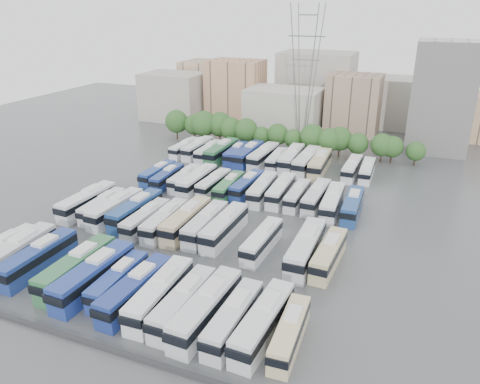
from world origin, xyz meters
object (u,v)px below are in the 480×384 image
at_px(bus_r0_s10, 206,308).
at_px(bus_r3_s8, 291,158).
at_px(bus_r2_s8, 262,189).
at_px(bus_r2_s13, 353,205).
at_px(bus_r2_s3, 185,178).
at_px(bus_r3_s10, 320,163).
at_px(bus_r1_s0, 87,201).
at_px(bus_r0_s1, 16,254).
at_px(bus_r2_s1, 158,173).
at_px(bus_r3_s1, 198,148).
at_px(bus_r2_s10, 297,195).
at_px(bus_r0_s11, 234,318).
at_px(bus_r1_s3, 136,210).
at_px(bus_r2_s4, 197,181).
at_px(bus_r1_s13, 329,254).
at_px(bus_r2_s12, 332,202).
at_px(bus_r0_s7, 136,289).
at_px(bus_r3_s12, 352,168).
at_px(bus_r0_s12, 263,322).
at_px(apartment_tower, 443,97).
at_px(bus_r1_s10, 262,241).
at_px(bus_r2_s11, 316,197).
at_px(bus_r0_s4, 77,268).
at_px(bus_r2_s2, 167,177).
at_px(bus_r1_s2, 116,208).
at_px(bus_r3_s2, 209,152).
at_px(bus_r3_s6, 263,156).
at_px(bus_r0_s2, 38,258).
at_px(bus_r3_s3, 221,151).
at_px(bus_r2_s6, 229,187).
at_px(bus_r2_s7, 247,185).
at_px(bus_r0_s5, 94,275).
at_px(bus_r2_s5, 214,183).
at_px(bus_r3_s4, 236,153).
at_px(electricity_pylon, 305,70).
at_px(bus_r3_s9, 307,161).
at_px(bus_r1_s7, 206,224).
at_px(bus_r1_s12, 306,248).
at_px(bus_r1_s6, 186,220).
at_px(bus_r3_s5, 249,154).
at_px(bus_r0_s9, 183,303).
at_px(bus_r1_s1, 103,206).
at_px(bus_r3_s13, 367,170).
at_px(bus_r1_s8, 225,227).
at_px(bus_r3_s7, 276,160).
at_px(bus_r1_s4, 146,219).
at_px(bus_r1_s5, 165,221).

bearing_deg(bus_r0_s10, bus_r3_s8, 98.87).
distance_m(bus_r2_s8, bus_r2_s13, 16.89).
distance_m(bus_r2_s3, bus_r3_s10, 29.23).
bearing_deg(bus_r2_s8, bus_r1_s0, -149.54).
relative_size(bus_r0_s1, bus_r2_s1, 1.26).
relative_size(bus_r2_s1, bus_r3_s1, 0.89).
xyz_separation_m(bus_r2_s10, bus_r3_s10, (-0.11, 17.97, 0.39)).
height_order(bus_r0_s11, bus_r1_s3, bus_r1_s3).
relative_size(bus_r0_s11, bus_r2_s4, 0.96).
relative_size(bus_r1_s13, bus_r2_s12, 0.96).
relative_size(bus_r0_s7, bus_r3_s12, 1.12).
bearing_deg(bus_r3_s10, bus_r2_s12, -72.90).
relative_size(bus_r0_s12, bus_r3_s8, 0.95).
xyz_separation_m(apartment_tower, bus_r1_s10, (-22.44, -64.81, -11.24)).
distance_m(bus_r0_s10, bus_r2_s11, 37.45).
height_order(bus_r0_s4, bus_r2_s2, bus_r0_s4).
bearing_deg(bus_r1_s2, bus_r3_s2, 91.92).
bearing_deg(bus_r1_s2, bus_r3_s6, 72.12).
distance_m(bus_r0_s2, bus_r3_s3, 53.40).
xyz_separation_m(bus_r2_s6, bus_r3_s12, (19.76, 19.37, 0.05)).
bearing_deg(apartment_tower, bus_r2_s7, -125.85).
relative_size(bus_r0_s5, bus_r2_s5, 1.23).
height_order(bus_r2_s12, bus_r3_s4, bus_r2_s12).
xyz_separation_m(electricity_pylon, bus_r3_s9, (6.45, -19.49, -16.55)).
bearing_deg(bus_r1_s7, bus_r1_s12, -7.36).
height_order(bus_r1_s6, bus_r2_s11, bus_r1_s6).
bearing_deg(bus_r0_s11, bus_r1_s12, 80.24).
bearing_deg(bus_r0_s10, bus_r2_s8, 102.23).
xyz_separation_m(bus_r2_s2, bus_r3_s5, (9.97, 19.20, 0.35)).
height_order(bus_r0_s9, bus_r3_s6, bus_r3_s6).
relative_size(bus_r1_s1, bus_r3_s12, 0.98).
height_order(electricity_pylon, bus_r0_s11, electricity_pylon).
bearing_deg(bus_r3_s9, bus_r3_s13, 1.61).
height_order(bus_r1_s2, bus_r2_s10, bus_r1_s2).
bearing_deg(bus_r2_s10, bus_r3_s10, 90.07).
distance_m(bus_r1_s8, bus_r3_s7, 35.58).
relative_size(bus_r0_s1, bus_r3_s1, 1.13).
distance_m(bus_r1_s4, bus_r1_s7, 9.96).
bearing_deg(bus_r3_s6, bus_r1_s0, -116.56).
bearing_deg(bus_r0_s1, bus_r0_s9, -4.94).
bearing_deg(bus_r0_s10, bus_r3_s9, 95.24).
bearing_deg(bus_r0_s9, bus_r1_s1, 144.35).
height_order(bus_r3_s1, bus_r3_s12, bus_r3_s1).
relative_size(bus_r1_s5, bus_r2_s6, 1.08).
height_order(bus_r1_s13, bus_r2_s1, bus_r1_s13).
distance_m(bus_r2_s10, bus_r3_s2, 31.56).
relative_size(bus_r0_s10, bus_r2_s7, 1.16).
height_order(bus_r1_s1, bus_r2_s7, bus_r2_s7).
xyz_separation_m(bus_r2_s6, bus_r3_s6, (-0.03, 19.41, 0.29)).
bearing_deg(bus_r3_s9, bus_r2_s7, -110.60).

